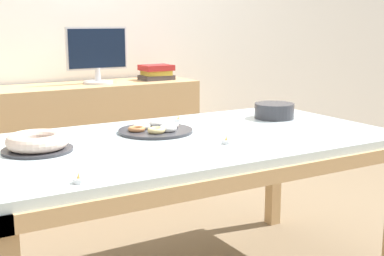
# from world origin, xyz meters

# --- Properties ---
(wall_back) EXTENTS (8.00, 0.10, 2.60)m
(wall_back) POSITION_xyz_m (0.00, 1.71, 1.30)
(wall_back) COLOR white
(wall_back) RESTS_ON ground
(dining_table) EXTENTS (1.90, 1.03, 0.74)m
(dining_table) POSITION_xyz_m (0.00, 0.00, 0.66)
(dining_table) COLOR silver
(dining_table) RESTS_ON ground
(sideboard) EXTENTS (1.60, 0.44, 0.83)m
(sideboard) POSITION_xyz_m (0.00, 1.41, 0.41)
(sideboard) COLOR tan
(sideboard) RESTS_ON ground
(computer_monitor) EXTENTS (0.42, 0.20, 0.38)m
(computer_monitor) POSITION_xyz_m (0.12, 1.41, 1.02)
(computer_monitor) COLOR silver
(computer_monitor) RESTS_ON sideboard
(book_stack) EXTENTS (0.23, 0.18, 0.11)m
(book_stack) POSITION_xyz_m (0.57, 1.41, 0.88)
(book_stack) COLOR #3F3838
(book_stack) RESTS_ON sideboard
(cake_chocolate_round) EXTENTS (0.28, 0.28, 0.07)m
(cake_chocolate_round) POSITION_xyz_m (-0.64, 0.07, 0.77)
(cake_chocolate_round) COLOR #333338
(cake_chocolate_round) RESTS_ON dining_table
(pastry_platter) EXTENTS (0.35, 0.35, 0.04)m
(pastry_platter) POSITION_xyz_m (-0.07, 0.16, 0.75)
(pastry_platter) COLOR #333338
(pastry_platter) RESTS_ON dining_table
(plate_stack) EXTENTS (0.21, 0.21, 0.08)m
(plate_stack) POSITION_xyz_m (0.64, 0.17, 0.78)
(plate_stack) COLOR #333338
(plate_stack) RESTS_ON dining_table
(tealight_near_front) EXTENTS (0.04, 0.04, 0.04)m
(tealight_near_front) POSITION_xyz_m (0.08, -0.20, 0.75)
(tealight_near_front) COLOR silver
(tealight_near_front) RESTS_ON dining_table
(tealight_right_edge) EXTENTS (0.04, 0.04, 0.04)m
(tealight_right_edge) POSITION_xyz_m (0.14, 0.33, 0.75)
(tealight_right_edge) COLOR silver
(tealight_right_edge) RESTS_ON dining_table
(tealight_left_edge) EXTENTS (0.04, 0.04, 0.04)m
(tealight_left_edge) POSITION_xyz_m (-0.64, -0.42, 0.75)
(tealight_left_edge) COLOR silver
(tealight_left_edge) RESTS_ON dining_table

